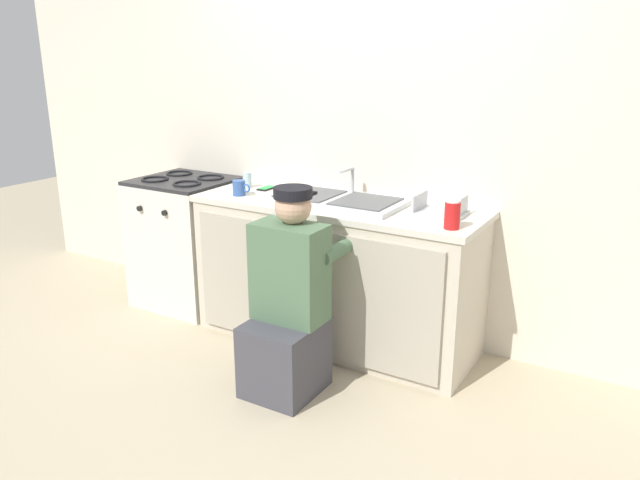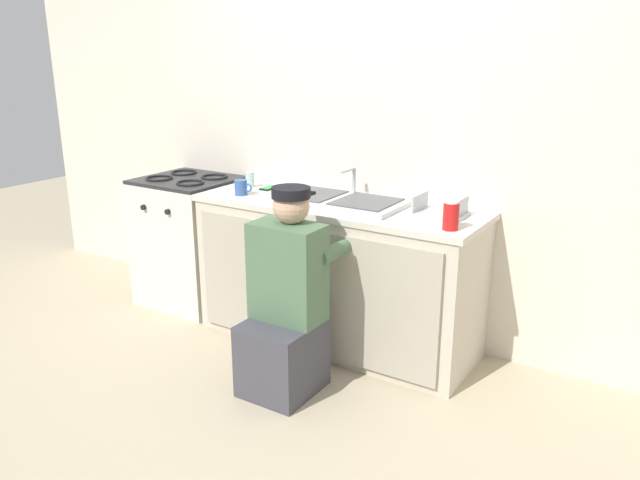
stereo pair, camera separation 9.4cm
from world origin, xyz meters
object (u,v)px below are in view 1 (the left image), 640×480
Objects in this scene: cell_phone at (267,188)px; soda_cup_red at (452,214)px; water_glass at (247,180)px; plumber_person at (288,309)px; stove_range at (187,241)px; coffee_mug at (239,188)px; sink_double_basin at (337,200)px; dish_rack_tray at (439,211)px.

cell_phone is 1.38m from soda_cup_red.
plumber_person is at bearing -42.19° from water_glass.
stove_range is 0.70m from water_glass.
plumber_person is 0.98m from coffee_mug.
sink_double_basin is 0.72× the size of plumber_person.
dish_rack_tray is (0.62, 0.04, 0.01)m from sink_double_basin.
plumber_person is at bearing -146.50° from soda_cup_red.
cell_phone is 0.92× the size of soda_cup_red.
coffee_mug is at bearing -13.07° from stove_range.
plumber_person is 3.94× the size of dish_rack_tray.
coffee_mug is (-1.39, 0.04, -0.03)m from soda_cup_red.
plumber_person reaches higher than dish_rack_tray.
water_glass is at bearing 115.12° from coffee_mug.
sink_double_basin is at bearing 166.74° from soda_cup_red.
soda_cup_red is (0.77, -0.18, 0.06)m from sink_double_basin.
cell_phone is 0.24m from coffee_mug.
cell_phone is at bearing 177.48° from dish_rack_tray.
plumber_person is 8.76× the size of coffee_mug.
sink_double_basin is at bearing -5.52° from water_glass.
dish_rack_tray is (1.34, -0.03, -0.03)m from water_glass.
dish_rack_tray is at bearing 3.97° from sink_double_basin.
plumber_person is 1.08m from cell_phone.
plumber_person is at bearing -83.89° from sink_double_basin.
plumber_person reaches higher than water_glass.
coffee_mug is (0.60, -0.14, 0.48)m from stove_range.
sink_double_basin is at bearing -176.03° from dish_rack_tray.
stove_range is at bearing -171.30° from cell_phone.
plumber_person is (0.07, -0.65, -0.45)m from sink_double_basin.
dish_rack_tray is at bearing 123.50° from soda_cup_red.
stove_range is 7.31× the size of coffee_mug.
cell_phone is (-0.65, 0.74, 0.44)m from plumber_person.
soda_cup_red is (1.99, -0.18, 0.51)m from stove_range.
water_glass is at bearing 174.48° from sink_double_basin.
sink_double_basin is 0.87× the size of stove_range.
stove_range is at bearing -178.59° from dish_rack_tray.
sink_double_basin is at bearing 12.84° from coffee_mug.
stove_range is at bearing 174.85° from soda_cup_red.
coffee_mug is (-0.04, -0.24, 0.04)m from cell_phone.
dish_rack_tray is (-0.15, 0.22, -0.05)m from soda_cup_red.
coffee_mug is (-0.62, -0.14, 0.03)m from sink_double_basin.
soda_cup_red is (1.35, -0.28, 0.07)m from cell_phone.
stove_range is 6.06× the size of soda_cup_red.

